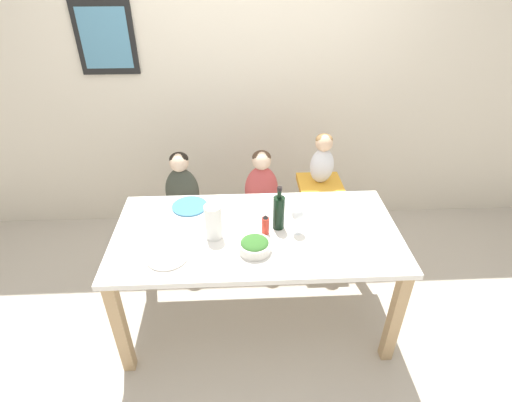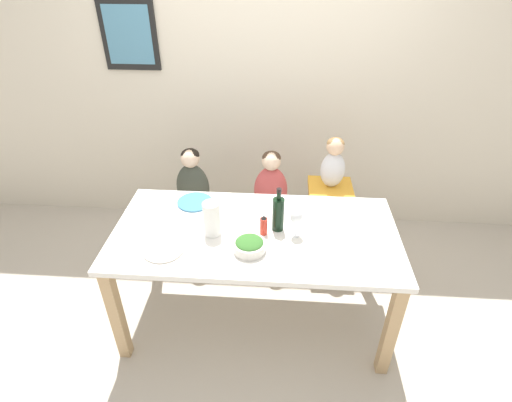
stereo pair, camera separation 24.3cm
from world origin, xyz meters
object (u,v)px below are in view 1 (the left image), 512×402
(chair_far_center, at_px, (261,219))
(chair_right_highchair, at_px, (318,200))
(person_child_center, at_px, (261,183))
(dinner_plate_front_left, at_px, (167,257))
(dinner_plate_back_left, at_px, (190,206))
(salad_bowl_large, at_px, (255,245))
(wine_glass_near, at_px, (298,214))
(chair_far_left, at_px, (186,221))
(person_child_left, at_px, (182,185))
(paper_towel_roll, at_px, (213,222))
(person_baby_right, at_px, (323,157))
(wine_bottle, at_px, (279,212))

(chair_far_center, bearing_deg, chair_right_highchair, 0.00)
(person_child_center, height_order, dinner_plate_front_left, person_child_center)
(chair_far_center, distance_m, dinner_plate_back_left, 0.75)
(salad_bowl_large, bearing_deg, chair_far_center, 83.96)
(wine_glass_near, height_order, salad_bowl_large, wine_glass_near)
(chair_far_left, xyz_separation_m, person_child_left, (0.00, 0.00, 0.34))
(chair_right_highchair, bearing_deg, chair_far_center, 180.00)
(paper_towel_roll, relative_size, dinner_plate_back_left, 0.93)
(paper_towel_roll, bearing_deg, dinner_plate_front_left, -145.29)
(person_child_center, xyz_separation_m, dinner_plate_front_left, (-0.59, -0.90, 0.06))
(person_child_left, xyz_separation_m, dinner_plate_back_left, (0.10, -0.39, 0.06))
(person_child_center, bearing_deg, dinner_plate_front_left, -123.36)
(chair_right_highchair, height_order, salad_bowl_large, salad_bowl_large)
(person_child_left, xyz_separation_m, wine_glass_near, (0.79, -0.70, 0.19))
(person_baby_right, height_order, wine_bottle, person_baby_right)
(person_child_left, xyz_separation_m, person_child_center, (0.61, 0.00, 0.00))
(person_baby_right, xyz_separation_m, wine_glass_near, (-0.28, -0.70, -0.03))
(chair_far_center, xyz_separation_m, person_baby_right, (0.46, 0.00, 0.56))
(wine_bottle, bearing_deg, person_child_left, 136.67)
(chair_far_center, height_order, salad_bowl_large, salad_bowl_large)
(salad_bowl_large, bearing_deg, chair_right_highchair, 57.50)
(salad_bowl_large, bearing_deg, wine_glass_near, 31.34)
(salad_bowl_large, bearing_deg, person_child_left, 121.16)
(dinner_plate_front_left, height_order, dinner_plate_back_left, same)
(person_child_left, height_order, person_baby_right, person_baby_right)
(wine_glass_near, bearing_deg, chair_far_left, 138.55)
(person_child_center, distance_m, salad_bowl_large, 0.87)
(chair_far_center, relative_size, person_child_center, 0.86)
(chair_far_left, height_order, wine_bottle, wine_bottle)
(dinner_plate_back_left, bearing_deg, person_child_left, 104.79)
(person_child_center, bearing_deg, dinner_plate_back_left, -142.89)
(wine_glass_near, bearing_deg, person_child_center, 104.27)
(person_baby_right, distance_m, paper_towel_roll, 1.07)
(person_baby_right, height_order, dinner_plate_back_left, person_baby_right)
(paper_towel_roll, distance_m, salad_bowl_large, 0.29)
(dinner_plate_back_left, bearing_deg, person_baby_right, 21.77)
(chair_far_center, relative_size, salad_bowl_large, 2.39)
(chair_far_left, height_order, person_child_left, person_child_left)
(wine_bottle, distance_m, wine_glass_near, 0.12)
(person_child_center, xyz_separation_m, paper_towel_roll, (-0.33, -0.72, 0.17))
(chair_far_center, height_order, chair_right_highchair, chair_right_highchair)
(salad_bowl_large, bearing_deg, dinner_plate_front_left, -175.88)
(person_child_center, bearing_deg, wine_bottle, -83.99)
(person_child_center, relative_size, person_baby_right, 1.34)
(person_baby_right, height_order, salad_bowl_large, person_baby_right)
(person_child_center, height_order, paper_towel_roll, paper_towel_roll)
(wine_bottle, bearing_deg, chair_far_center, 96.02)
(chair_far_left, distance_m, person_child_left, 0.34)
(paper_towel_roll, bearing_deg, person_child_center, 65.27)
(person_child_left, bearing_deg, wine_glass_near, -41.48)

